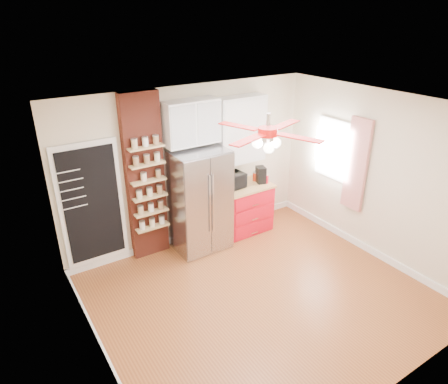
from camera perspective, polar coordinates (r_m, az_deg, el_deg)
floor at (r=5.96m, az=5.18°, el=-14.48°), size 4.50×4.50×0.00m
ceiling at (r=4.76m, az=6.43°, el=11.70°), size 4.50×4.50×0.00m
wall_back at (r=6.75m, az=-4.83°, el=3.69°), size 4.50×0.02×2.70m
wall_front at (r=4.12m, az=23.73°, el=-13.50°), size 4.50×0.02×2.70m
wall_left at (r=4.37m, az=-18.53°, el=-10.20°), size 0.02×4.00×2.70m
wall_right at (r=6.75m, az=20.91°, el=2.09°), size 0.02×4.00×2.70m
chalkboard at (r=6.27m, az=-18.35°, el=-1.75°), size 0.95×0.05×1.95m
brick_pillar at (r=6.36m, az=-11.23°, el=1.93°), size 0.60×0.16×2.70m
fridge at (r=6.62m, az=-3.54°, el=-1.20°), size 0.90×0.70×1.75m
upper_glass_cabinet at (r=6.34m, az=-4.72°, el=9.90°), size 0.90×0.35×0.70m
red_cabinet at (r=7.31m, az=2.97°, el=-2.24°), size 0.94×0.64×0.90m
upper_shelf_unit at (r=6.93m, az=2.39°, el=8.87°), size 0.90×0.30×1.15m
window at (r=7.19m, az=15.42°, el=5.89°), size 0.04×0.75×1.05m
curtain at (r=6.86m, az=18.39°, el=3.71°), size 0.06×0.40×1.55m
ceiling_fan at (r=4.82m, az=6.28°, el=8.50°), size 1.40×1.40×0.44m
toaster_oven at (r=6.95m, az=1.04°, el=1.55°), size 0.50×0.37×0.26m
coffee_maker at (r=7.20m, az=5.27°, el=2.47°), size 0.20×0.23×0.30m
canister_left at (r=7.22m, az=5.97°, el=1.87°), size 0.12×0.12×0.15m
canister_right at (r=7.30m, az=4.52°, el=2.21°), size 0.11×0.11×0.15m
pantry_jar_oats at (r=6.19m, az=-11.41°, el=2.11°), size 0.11×0.11×0.12m
pantry_jar_beans at (r=6.26m, az=-9.38°, el=2.55°), size 0.11×0.11×0.13m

